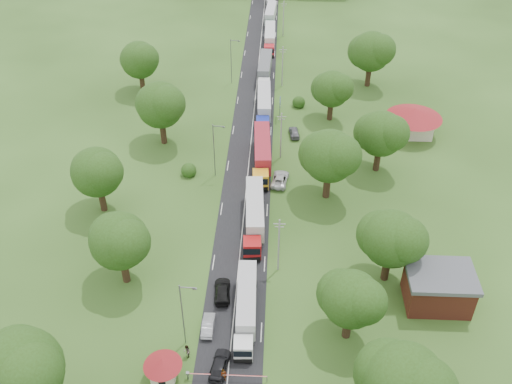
# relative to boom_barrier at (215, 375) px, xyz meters

# --- Properties ---
(ground) EXTENTS (260.00, 260.00, 0.00)m
(ground) POSITION_rel_boom_barrier_xyz_m (1.36, 25.00, -0.89)
(ground) COLOR #264316
(ground) RESTS_ON ground
(road) EXTENTS (8.00, 200.00, 0.04)m
(road) POSITION_rel_boom_barrier_xyz_m (1.36, 45.00, -0.89)
(road) COLOR black
(road) RESTS_ON ground
(boom_barrier) EXTENTS (9.22, 0.35, 1.18)m
(boom_barrier) POSITION_rel_boom_barrier_xyz_m (0.00, 0.00, 0.00)
(boom_barrier) COLOR slate
(boom_barrier) RESTS_ON ground
(guard_booth) EXTENTS (4.40, 4.40, 3.45)m
(guard_booth) POSITION_rel_boom_barrier_xyz_m (-5.84, -0.00, 1.27)
(guard_booth) COLOR beige
(guard_booth) RESTS_ON ground
(info_sign) EXTENTS (0.12, 3.10, 4.10)m
(info_sign) POSITION_rel_boom_barrier_xyz_m (6.56, 60.00, 2.11)
(info_sign) COLOR slate
(info_sign) RESTS_ON ground
(pole_1) EXTENTS (1.60, 0.24, 9.00)m
(pole_1) POSITION_rel_boom_barrier_xyz_m (6.86, 18.00, 3.79)
(pole_1) COLOR gray
(pole_1) RESTS_ON ground
(pole_2) EXTENTS (1.60, 0.24, 9.00)m
(pole_2) POSITION_rel_boom_barrier_xyz_m (6.86, 46.00, 3.79)
(pole_2) COLOR gray
(pole_2) RESTS_ON ground
(pole_3) EXTENTS (1.60, 0.24, 9.00)m
(pole_3) POSITION_rel_boom_barrier_xyz_m (6.86, 74.00, 3.79)
(pole_3) COLOR gray
(pole_3) RESTS_ON ground
(pole_4) EXTENTS (1.60, 0.24, 9.00)m
(pole_4) POSITION_rel_boom_barrier_xyz_m (6.86, 102.00, 3.79)
(pole_4) COLOR gray
(pole_4) RESTS_ON ground
(lamp_0) EXTENTS (2.03, 0.22, 10.00)m
(lamp_0) POSITION_rel_boom_barrier_xyz_m (-3.99, 5.00, 4.66)
(lamp_0) COLOR slate
(lamp_0) RESTS_ON ground
(lamp_1) EXTENTS (2.03, 0.22, 10.00)m
(lamp_1) POSITION_rel_boom_barrier_xyz_m (-3.99, 40.00, 4.66)
(lamp_1) COLOR slate
(lamp_1) RESTS_ON ground
(lamp_2) EXTENTS (2.03, 0.22, 10.00)m
(lamp_2) POSITION_rel_boom_barrier_xyz_m (-3.99, 75.00, 4.66)
(lamp_2) COLOR slate
(lamp_2) RESTS_ON ground
(tree_1) EXTENTS (9.60, 9.60, 12.05)m
(tree_1) POSITION_rel_boom_barrier_xyz_m (19.34, -4.83, 6.96)
(tree_1) COLOR #382616
(tree_1) RESTS_ON ground
(tree_2) EXTENTS (8.00, 8.00, 10.10)m
(tree_2) POSITION_rel_boom_barrier_xyz_m (15.35, 7.14, 5.70)
(tree_2) COLOR #382616
(tree_2) RESTS_ON ground
(tree_3) EXTENTS (8.80, 8.80, 11.07)m
(tree_3) POSITION_rel_boom_barrier_xyz_m (21.35, 17.16, 6.33)
(tree_3) COLOR #382616
(tree_3) RESTS_ON ground
(tree_4) EXTENTS (9.60, 9.60, 12.05)m
(tree_4) POSITION_rel_boom_barrier_xyz_m (14.34, 35.17, 6.96)
(tree_4) COLOR #382616
(tree_4) RESTS_ON ground
(tree_5) EXTENTS (8.80, 8.80, 11.07)m
(tree_5) POSITION_rel_boom_barrier_xyz_m (23.35, 43.16, 6.33)
(tree_5) COLOR #382616
(tree_5) RESTS_ON ground
(tree_6) EXTENTS (8.00, 8.00, 10.10)m
(tree_6) POSITION_rel_boom_barrier_xyz_m (16.35, 60.14, 5.70)
(tree_6) COLOR #382616
(tree_6) RESTS_ON ground
(tree_7) EXTENTS (9.60, 9.60, 12.05)m
(tree_7) POSITION_rel_boom_barrier_xyz_m (25.34, 75.17, 6.96)
(tree_7) COLOR #382616
(tree_7) RESTS_ON ground
(tree_9) EXTENTS (9.60, 9.60, 12.05)m
(tree_9) POSITION_rel_boom_barrier_xyz_m (-18.66, -4.83, 6.96)
(tree_9) COLOR #382616
(tree_9) RESTS_ON ground
(tree_10) EXTENTS (8.80, 8.80, 11.07)m
(tree_10) POSITION_rel_boom_barrier_xyz_m (-13.65, 15.16, 6.33)
(tree_10) COLOR #382616
(tree_10) RESTS_ON ground
(tree_11) EXTENTS (8.80, 8.80, 11.07)m
(tree_11) POSITION_rel_boom_barrier_xyz_m (-20.65, 30.16, 6.33)
(tree_11) COLOR #382616
(tree_11) RESTS_ON ground
(tree_12) EXTENTS (9.60, 9.60, 12.05)m
(tree_12) POSITION_rel_boom_barrier_xyz_m (-14.66, 50.17, 6.96)
(tree_12) COLOR #382616
(tree_12) RESTS_ON ground
(tree_13) EXTENTS (8.80, 8.80, 11.07)m
(tree_13) POSITION_rel_boom_barrier_xyz_m (-22.65, 70.16, 6.33)
(tree_13) COLOR #382616
(tree_13) RESTS_ON ground
(house_brick) EXTENTS (8.60, 6.60, 5.20)m
(house_brick) POSITION_rel_boom_barrier_xyz_m (27.36, 13.00, 1.76)
(house_brick) COLOR maroon
(house_brick) RESTS_ON ground
(house_cream) EXTENTS (10.08, 10.08, 5.80)m
(house_cream) POSITION_rel_boom_barrier_xyz_m (31.36, 55.00, 2.75)
(house_cream) COLOR beige
(house_cream) RESTS_ON ground
(truck_0) EXTENTS (2.68, 13.65, 3.78)m
(truck_0) POSITION_rel_boom_barrier_xyz_m (2.98, 9.29, 1.11)
(truck_0) COLOR silver
(truck_0) RESTS_ON ground
(truck_1) EXTENTS (3.30, 15.20, 4.20)m
(truck_1) POSITION_rel_boom_barrier_xyz_m (3.15, 27.03, 1.34)
(truck_1) COLOR #A51214
(truck_1) RESTS_ON ground
(truck_2) EXTENTS (3.38, 15.74, 4.35)m
(truck_2) POSITION_rel_boom_barrier_xyz_m (3.68, 43.70, 1.42)
(truck_2) COLOR orange
(truck_2) RESTS_ON ground
(truck_3) EXTENTS (2.97, 14.83, 4.10)m
(truck_3) POSITION_rel_boom_barrier_xyz_m (3.39, 61.10, 1.28)
(truck_3) COLOR navy
(truck_3) RESTS_ON ground
(truck_4) EXTENTS (2.88, 14.75, 4.08)m
(truck_4) POSITION_rel_boom_barrier_xyz_m (3.02, 77.32, 1.27)
(truck_4) COLOR white
(truck_4) RESTS_ON ground
(truck_5) EXTENTS (2.60, 14.31, 3.97)m
(truck_5) POSITION_rel_boom_barrier_xyz_m (3.66, 95.46, 1.21)
(truck_5) COLOR red
(truck_5) RESTS_ON ground
(truck_6) EXTENTS (2.98, 13.82, 3.82)m
(truck_6) POSITION_rel_boom_barrier_xyz_m (3.43, 111.03, 1.13)
(truck_6) COLOR #225A36
(truck_6) RESTS_ON ground
(car_lane_front) EXTENTS (2.51, 4.89, 1.59)m
(car_lane_front) POSITION_rel_boom_barrier_xyz_m (0.36, 1.50, -0.09)
(car_lane_front) COLOR black
(car_lane_front) RESTS_ON ground
(car_lane_mid) EXTENTS (1.43, 4.08, 1.34)m
(car_lane_mid) POSITION_rel_boom_barrier_xyz_m (-1.64, 7.28, -0.22)
(car_lane_mid) COLOR #9D9FA5
(car_lane_mid) RESTS_ON ground
(car_lane_rear) EXTENTS (2.46, 5.24, 1.48)m
(car_lane_rear) POSITION_rel_boom_barrier_xyz_m (-0.41, 13.00, -0.15)
(car_lane_rear) COLOR black
(car_lane_rear) RESTS_ON ground
(car_verge_near) EXTENTS (3.26, 5.74, 1.51)m
(car_verge_near) POSITION_rel_boom_barrier_xyz_m (6.86, 38.42, -0.14)
(car_verge_near) COLOR silver
(car_verge_near) RESTS_ON ground
(car_verge_far) EXTENTS (2.24, 4.49, 1.47)m
(car_verge_far) POSITION_rel_boom_barrier_xyz_m (9.36, 53.51, -0.16)
(car_verge_far) COLOR #57595E
(car_verge_far) RESTS_ON ground
(pedestrian_near) EXTENTS (0.82, 0.69, 1.93)m
(pedestrian_near) POSITION_rel_boom_barrier_xyz_m (0.95, -0.04, 0.07)
(pedestrian_near) COLOR gray
(pedestrian_near) RESTS_ON ground
(pedestrian_booth) EXTENTS (0.91, 1.07, 1.91)m
(pedestrian_booth) POSITION_rel_boom_barrier_xyz_m (-3.65, 3.00, 0.06)
(pedestrian_booth) COLOR gray
(pedestrian_booth) RESTS_ON ground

